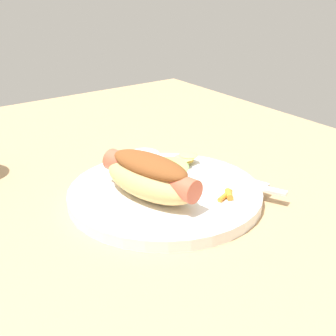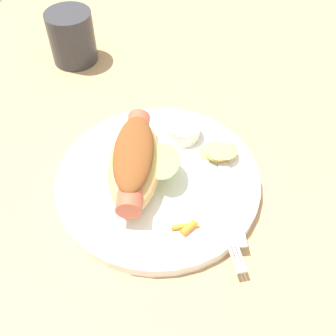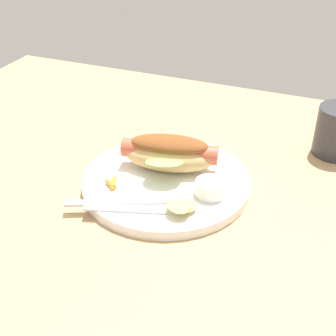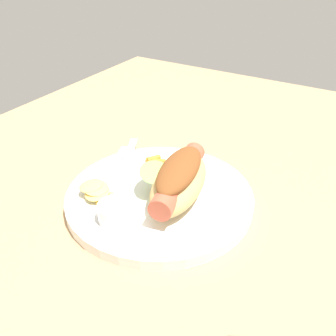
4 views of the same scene
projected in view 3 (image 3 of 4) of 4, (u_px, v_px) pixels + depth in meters
ground_plane at (164, 193)px, 75.86cm from camera, size 120.00×90.00×1.80cm
plate at (166, 182)px, 75.48cm from camera, size 27.01×27.01×1.60cm
hot_dog at (169, 153)px, 75.81cm from camera, size 16.01×11.90×5.84cm
sauce_ramekin at (210, 188)px, 70.53cm from camera, size 4.68×4.68×2.37cm
fork at (122, 202)px, 69.23cm from camera, size 15.44×8.05×0.40cm
knife at (131, 209)px, 67.78cm from camera, size 13.52×5.57×0.36cm
chips_pile at (181, 205)px, 67.27cm from camera, size 5.14×6.15×1.85cm
carrot_garnish at (112, 184)px, 72.92cm from camera, size 2.33×3.29×0.88cm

